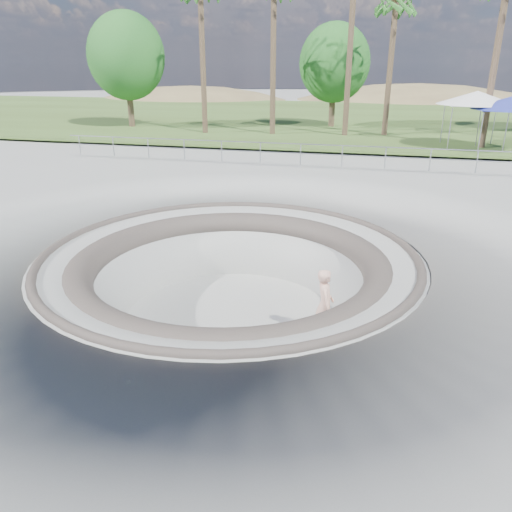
{
  "coord_description": "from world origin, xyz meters",
  "views": [
    {
      "loc": [
        3.71,
        -12.09,
        4.88
      ],
      "look_at": [
        0.67,
        0.27,
        -0.1
      ],
      "focal_mm": 35.0,
      "sensor_mm": 36.0,
      "label": 1
    }
  ],
  "objects": [
    {
      "name": "bushy_tree_left",
      "position": [
        -14.65,
        23.26,
        5.21
      ],
      "size": [
        5.63,
        5.12,
        8.12
      ],
      "color": "brown",
      "rests_on": "ground"
    },
    {
      "name": "safety_railing",
      "position": [
        0.0,
        12.0,
        0.69
      ],
      "size": [
        25.0,
        0.06,
        1.03
      ],
      "color": "gray",
      "rests_on": "ground"
    },
    {
      "name": "distant_hills",
      "position": [
        3.78,
        57.17,
        -7.02
      ],
      "size": [
        103.2,
        45.0,
        28.6
      ],
      "color": "brown",
      "rests_on": "ground"
    },
    {
      "name": "canopy_white",
      "position": [
        8.73,
        19.06,
        2.97
      ],
      "size": [
        6.08,
        6.08,
        3.07
      ],
      "color": "gray",
      "rests_on": "ground"
    },
    {
      "name": "skateboard",
      "position": [
        2.7,
        -0.71,
        -1.83
      ],
      "size": [
        0.92,
        0.44,
        0.09
      ],
      "color": "brown",
      "rests_on": "ground"
    },
    {
      "name": "bushy_tree_mid",
      "position": [
        -0.04,
        26.96,
        4.75
      ],
      "size": [
        5.13,
        4.66,
        7.4
      ],
      "color": "brown",
      "rests_on": "ground"
    },
    {
      "name": "palm_d",
      "position": [
        3.9,
        23.08,
        8.04
      ],
      "size": [
        2.6,
        2.6,
        9.17
      ],
      "color": "brown",
      "rests_on": "ground"
    },
    {
      "name": "canopy_blue",
      "position": [
        10.29,
        18.0,
        2.8
      ],
      "size": [
        5.65,
        5.65,
        2.87
      ],
      "color": "gray",
      "rests_on": "ground"
    },
    {
      "name": "skater",
      "position": [
        2.7,
        -0.71,
        -0.85
      ],
      "size": [
        0.61,
        0.79,
        1.91
      ],
      "primitive_type": "imported",
      "rotation": [
        0.0,
        0.0,
        1.81
      ],
      "color": "#E6AC95",
      "rests_on": "skateboard"
    },
    {
      "name": "ground",
      "position": [
        0.0,
        0.0,
        0.0
      ],
      "size": [
        180.0,
        180.0,
        0.0
      ],
      "primitive_type": "plane",
      "color": "#9D9E99",
      "rests_on": "ground"
    },
    {
      "name": "skate_bowl",
      "position": [
        0.0,
        0.0,
        -1.83
      ],
      "size": [
        14.0,
        14.0,
        4.1
      ],
      "color": "#9D9E99",
      "rests_on": "ground"
    },
    {
      "name": "grass_strip",
      "position": [
        0.0,
        34.0,
        0.22
      ],
      "size": [
        180.0,
        36.0,
        0.12
      ],
      "color": "#3B5120",
      "rests_on": "ground"
    }
  ]
}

